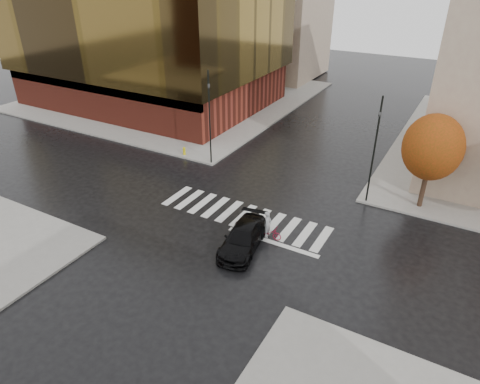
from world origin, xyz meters
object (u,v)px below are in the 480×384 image
at_px(sedan, 243,238).
at_px(fire_hydrant, 184,150).
at_px(traffic_light_ne, 375,144).
at_px(cyclist, 269,229).
at_px(traffic_light_nw, 209,112).

xyz_separation_m(sedan, fire_hydrant, (-10.92, 9.16, -0.16)).
bearing_deg(traffic_light_ne, fire_hydrant, 22.48).
distance_m(sedan, fire_hydrant, 14.25).
height_order(sedan, traffic_light_ne, traffic_light_ne).
height_order(sedan, fire_hydrant, sedan).
bearing_deg(cyclist, sedan, 149.39).
bearing_deg(sedan, traffic_light_ne, 51.36).
xyz_separation_m(traffic_light_nw, traffic_light_ne, (12.94, -0.00, -0.09)).
relative_size(cyclist, traffic_light_ne, 0.25).
height_order(cyclist, traffic_light_nw, traffic_light_nw).
xyz_separation_m(cyclist, traffic_light_ne, (4.05, 7.30, 3.80)).
height_order(traffic_light_ne, fire_hydrant, traffic_light_ne).
bearing_deg(sedan, cyclist, 52.67).
bearing_deg(fire_hydrant, traffic_light_ne, -0.72).
bearing_deg(fire_hydrant, cyclist, -32.49).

